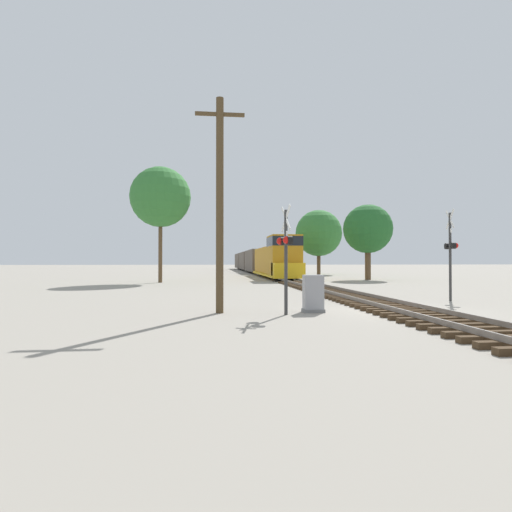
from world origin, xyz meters
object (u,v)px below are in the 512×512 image
at_px(crossing_signal_near, 285,248).
at_px(crossing_signal_far, 451,249).
at_px(tree_mid_background, 368,229).
at_px(tree_deep_background, 319,233).
at_px(utility_pole, 220,201).
at_px(relay_cabinet, 313,294).
at_px(tree_far_right, 161,197).
at_px(freight_train, 254,261).

height_order(crossing_signal_near, crossing_signal_far, crossing_signal_far).
distance_m(crossing_signal_near, crossing_signal_far, 9.47).
height_order(tree_mid_background, tree_deep_background, tree_deep_background).
distance_m(crossing_signal_near, tree_mid_background, 28.38).
relative_size(crossing_signal_far, utility_pole, 0.55).
bearing_deg(tree_deep_background, crossing_signal_far, -95.70).
bearing_deg(tree_mid_background, crossing_signal_near, -117.55).
bearing_deg(relay_cabinet, tree_deep_background, 74.59).
bearing_deg(tree_mid_background, tree_deep_background, 92.50).
xyz_separation_m(utility_pole, tree_far_right, (-4.84, 21.20, 3.45)).
bearing_deg(freight_train, tree_mid_background, -72.85).
relative_size(relay_cabinet, tree_mid_background, 0.18).
distance_m(freight_train, crossing_signal_far, 49.57).
height_order(freight_train, crossing_signal_near, freight_train).
xyz_separation_m(crossing_signal_near, utility_pole, (-2.28, 0.74, 1.71)).
distance_m(relay_cabinet, utility_pole, 4.82).
bearing_deg(tree_mid_background, utility_pole, -122.27).
bearing_deg(crossing_signal_far, tree_deep_background, 4.75).
relative_size(crossing_signal_far, tree_deep_background, 0.48).
relative_size(freight_train, tree_mid_background, 8.60).
bearing_deg(crossing_signal_near, tree_mid_background, 143.71).
bearing_deg(tree_deep_background, crossing_signal_near, -106.68).
bearing_deg(crossing_signal_near, utility_pole, -116.81).
relative_size(crossing_signal_near, tree_mid_background, 0.51).
distance_m(utility_pole, tree_mid_background, 28.75).
height_order(relay_cabinet, tree_deep_background, tree_deep_background).
bearing_deg(freight_train, relay_cabinet, -93.47).
bearing_deg(relay_cabinet, crossing_signal_far, 23.73).
height_order(crossing_signal_near, relay_cabinet, crossing_signal_near).
xyz_separation_m(relay_cabinet, tree_deep_background, (11.20, 40.63, 5.17)).
bearing_deg(freight_train, utility_pole, -97.19).
relative_size(relay_cabinet, tree_far_right, 0.13).
relative_size(relay_cabinet, tree_deep_background, 0.15).
height_order(utility_pole, tree_mid_background, utility_pole).
height_order(crossing_signal_near, utility_pole, utility_pole).
bearing_deg(crossing_signal_far, utility_pole, 116.59).
relative_size(crossing_signal_near, utility_pole, 0.49).
bearing_deg(utility_pole, tree_mid_background, 57.73).
xyz_separation_m(crossing_signal_near, tree_far_right, (-7.12, 21.94, 5.16)).
distance_m(freight_train, tree_far_right, 33.84).
xyz_separation_m(crossing_signal_far, tree_far_right, (-15.75, 18.04, 5.05)).
xyz_separation_m(freight_train, tree_deep_background, (8.01, -12.04, 3.94)).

